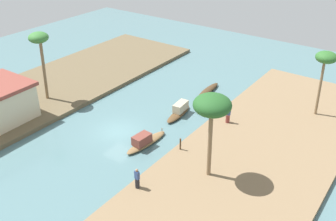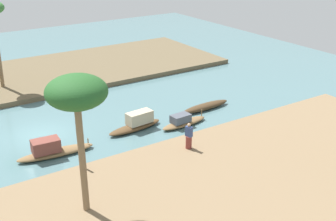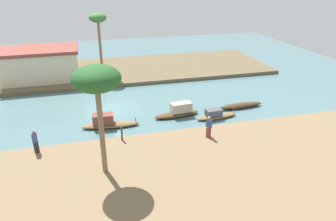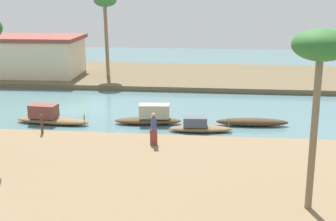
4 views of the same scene
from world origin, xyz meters
name	(u,v)px [view 4 (image 4 of 4)]	position (x,y,z in m)	size (l,w,h in m)	color
river_water	(72,109)	(0.00, 0.00, 0.00)	(69.92, 69.92, 0.00)	slate
riverbank_right	(112,74)	(0.00, 12.53, 0.21)	(44.85, 12.52, 0.43)	brown
sampan_midstream	(151,117)	(6.08, -2.96, 0.49)	(4.32, 1.42, 1.28)	brown
sampan_near_left_bank	(49,117)	(-0.35, -3.57, 0.45)	(4.91, 1.48, 1.23)	brown
sampan_upstream_small	(252,122)	(12.47, -2.67, 0.25)	(4.55, 1.09, 0.50)	#47331E
sampan_open_hull	(199,126)	(9.19, -4.24, 0.33)	(3.89, 1.26, 0.92)	brown
person_on_near_bank	(154,131)	(6.98, -8.01, 1.16)	(0.48, 0.49, 1.71)	brown
mooring_post	(42,124)	(0.48, -6.86, 0.98)	(0.14, 0.14, 1.10)	#4C3823
palm_tree_left_far	(321,52)	(13.68, -14.37, 6.24)	(2.03, 2.03, 6.61)	#7F6647
palm_tree_right_tall	(105,6)	(0.15, 10.27, 6.85)	(2.03, 2.03, 7.44)	#7F6647
riverside_building	(34,55)	(-6.89, 10.56, 2.27)	(8.93, 5.94, 3.65)	beige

